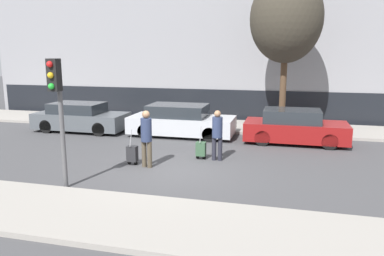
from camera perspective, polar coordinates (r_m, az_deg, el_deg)
ground_plane at (r=11.63m, az=-2.81°, el=-6.26°), size 80.00×80.00×0.00m
sidewalk_near at (r=8.34m, az=-10.65°, el=-13.33°), size 28.00×2.50×0.12m
sidewalk_far at (r=18.22m, az=3.70°, el=0.38°), size 28.00×3.00×0.12m
building_facade at (r=21.75m, az=5.86°, el=18.78°), size 28.00×3.11×12.74m
parked_car_0 at (r=17.84m, az=-16.64°, el=1.52°), size 4.19×1.75×1.30m
parked_car_1 at (r=16.11m, az=-1.70°, el=1.05°), size 4.48×1.88×1.35m
parked_car_2 at (r=15.33m, az=15.36°, el=0.09°), size 3.96×1.73×1.34m
pedestrian_left at (r=11.64m, az=-6.97°, el=-1.10°), size 0.35×0.34×1.79m
trolley_left at (r=12.09m, az=-9.10°, el=-3.90°), size 0.34×0.29×1.16m
pedestrian_right at (r=12.34m, az=3.87°, el=-0.66°), size 0.35×0.34×1.68m
trolley_right at (r=12.58m, az=1.37°, el=-3.21°), size 0.34×0.29×1.13m
traffic_light at (r=10.01m, az=-19.84°, el=4.43°), size 0.28×0.47×3.39m
bare_tree_near_crossing at (r=17.11m, az=14.17°, el=15.81°), size 3.09×3.09×6.74m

